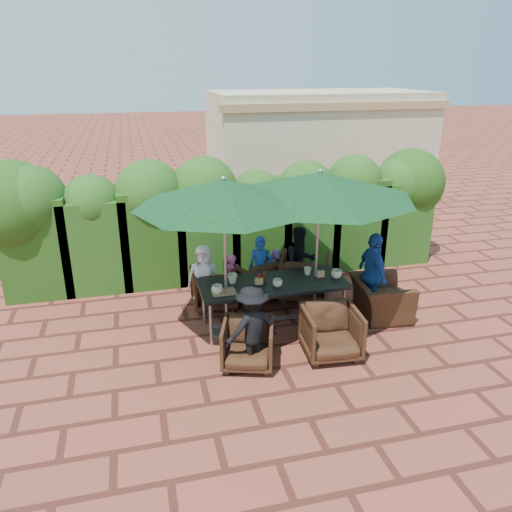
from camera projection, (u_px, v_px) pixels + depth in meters
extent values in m
plane|color=brown|center=(262.00, 328.00, 7.85)|extent=(80.00, 80.00, 0.00)
cube|color=black|center=(273.00, 284.00, 7.67)|extent=(2.27, 0.90, 0.05)
cube|color=gray|center=(273.00, 319.00, 7.89)|extent=(2.07, 0.05, 0.05)
cylinder|color=gray|center=(211.00, 324.00, 7.25)|extent=(0.05, 0.05, 0.70)
cylinder|color=gray|center=(204.00, 303.00, 7.88)|extent=(0.05, 0.05, 0.70)
cylinder|color=gray|center=(343.00, 308.00, 7.72)|extent=(0.05, 0.05, 0.70)
cylinder|color=gray|center=(326.00, 290.00, 8.36)|extent=(0.05, 0.05, 0.70)
cylinder|color=gray|center=(227.00, 333.00, 7.68)|extent=(0.44, 0.44, 0.03)
cylinder|color=gray|center=(225.00, 261.00, 7.26)|extent=(0.04, 0.04, 2.40)
cone|color=black|center=(224.00, 193.00, 6.89)|extent=(2.56, 2.56, 0.38)
sphere|color=gray|center=(223.00, 179.00, 6.82)|extent=(0.08, 0.08, 0.08)
cylinder|color=gray|center=(314.00, 317.00, 8.15)|extent=(0.44, 0.44, 0.03)
cylinder|color=gray|center=(317.00, 249.00, 7.73)|extent=(0.04, 0.04, 2.40)
cone|color=black|center=(320.00, 185.00, 7.36)|extent=(2.88, 2.88, 0.38)
sphere|color=gray|center=(320.00, 171.00, 7.29)|extent=(0.08, 0.08, 0.08)
imported|color=black|center=(213.00, 286.00, 8.46)|extent=(0.73, 0.69, 0.74)
imported|color=black|center=(254.00, 277.00, 8.73)|extent=(1.00, 0.97, 0.81)
imported|color=black|center=(305.00, 275.00, 8.77)|extent=(1.07, 1.05, 0.86)
imported|color=black|center=(248.00, 342.00, 6.77)|extent=(0.85, 0.82, 0.71)
imported|color=black|center=(331.00, 330.00, 7.00)|extent=(0.81, 0.77, 0.78)
imported|color=black|center=(381.00, 292.00, 8.11)|extent=(0.72, 1.01, 0.83)
imported|color=white|center=(204.00, 278.00, 8.28)|extent=(0.63, 0.48, 1.14)
imported|color=#1C479B|center=(261.00, 269.00, 8.62)|extent=(0.51, 0.46, 1.15)
imported|color=black|center=(300.00, 262.00, 8.78)|extent=(0.63, 0.41, 1.26)
imported|color=black|center=(252.00, 328.00, 6.63)|extent=(0.84, 0.54, 1.21)
imported|color=#1C479B|center=(373.00, 275.00, 8.07)|extent=(0.43, 0.83, 1.40)
imported|color=#ED539D|center=(233.00, 279.00, 8.56)|extent=(0.34, 0.28, 0.87)
imported|color=purple|center=(277.00, 273.00, 8.80)|extent=(0.37, 0.32, 0.87)
imported|color=green|center=(278.00, 207.00, 11.67)|extent=(1.51, 1.04, 1.53)
imported|color=#ED539D|center=(308.00, 200.00, 12.21)|extent=(0.89, 0.81, 1.59)
imported|color=gray|center=(364.00, 197.00, 12.14)|extent=(1.19, 1.10, 1.74)
imported|color=beige|center=(217.00, 289.00, 7.27)|extent=(0.16, 0.16, 0.13)
imported|color=beige|center=(232.00, 279.00, 7.62)|extent=(0.15, 0.15, 0.14)
imported|color=beige|center=(277.00, 283.00, 7.50)|extent=(0.15, 0.15, 0.12)
imported|color=beige|center=(308.00, 271.00, 7.93)|extent=(0.12, 0.12, 0.12)
imported|color=beige|center=(337.00, 274.00, 7.80)|extent=(0.17, 0.17, 0.13)
cylinder|color=#B20C0A|center=(259.00, 279.00, 7.58)|extent=(0.04, 0.04, 0.17)
cylinder|color=#4C230C|center=(264.00, 276.00, 7.66)|extent=(0.04, 0.04, 0.17)
cube|color=#9E6F4C|center=(224.00, 292.00, 7.32)|extent=(0.35, 0.25, 0.02)
cube|color=tan|center=(259.00, 281.00, 7.58)|extent=(0.12, 0.06, 0.10)
cube|color=tan|center=(320.00, 274.00, 7.85)|extent=(0.12, 0.06, 0.10)
cube|color=#12340E|center=(38.00, 245.00, 8.81)|extent=(1.15, 0.95, 1.79)
sphere|color=#12340E|center=(30.00, 201.00, 8.52)|extent=(1.26, 1.26, 1.26)
cube|color=#12340E|center=(97.00, 243.00, 9.06)|extent=(1.15, 0.95, 1.69)
sphere|color=#12340E|center=(92.00, 203.00, 8.79)|extent=(1.03, 1.03, 1.03)
cube|color=#12340E|center=(152.00, 236.00, 9.26)|extent=(1.15, 0.95, 1.81)
sphere|color=#12340E|center=(149.00, 194.00, 8.98)|extent=(1.24, 1.24, 1.24)
cube|color=#12340E|center=(206.00, 231.00, 9.49)|extent=(1.15, 0.95, 1.82)
sphere|color=#12340E|center=(204.00, 190.00, 9.20)|extent=(1.24, 1.24, 1.24)
cube|color=#12340E|center=(257.00, 232.00, 9.75)|extent=(1.15, 0.95, 1.65)
sphere|color=#12340E|center=(257.00, 196.00, 9.49)|extent=(0.99, 0.99, 0.99)
cube|color=#12340E|center=(305.00, 227.00, 9.97)|extent=(1.15, 0.95, 1.70)
sphere|color=#12340E|center=(306.00, 190.00, 9.70)|extent=(1.15, 1.15, 1.15)
cube|color=#12340E|center=(351.00, 221.00, 10.18)|extent=(1.15, 0.95, 1.80)
sphere|color=#12340E|center=(354.00, 182.00, 9.89)|extent=(1.09, 1.09, 1.09)
cube|color=#12340E|center=(396.00, 220.00, 10.42)|extent=(1.15, 0.95, 1.70)
sphere|color=#12340E|center=(399.00, 185.00, 10.16)|extent=(1.09, 1.09, 1.09)
sphere|color=#12340E|center=(13.00, 206.00, 8.58)|extent=(1.60, 1.60, 1.60)
sphere|color=#12340E|center=(410.00, 183.00, 10.31)|extent=(1.40, 1.40, 1.40)
cube|color=beige|center=(317.00, 149.00, 14.41)|extent=(6.00, 3.00, 3.20)
cube|color=tan|center=(340.00, 106.00, 12.63)|extent=(6.20, 0.25, 0.20)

